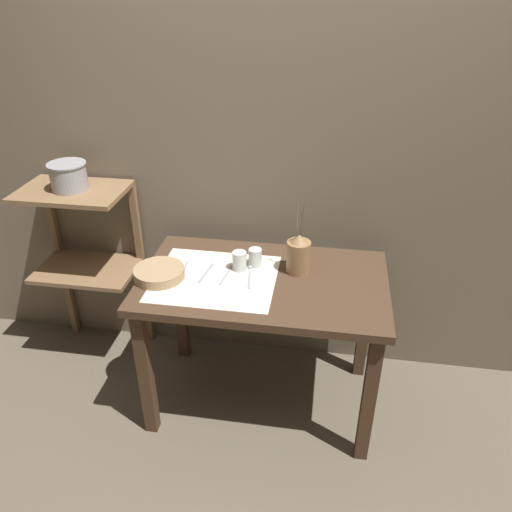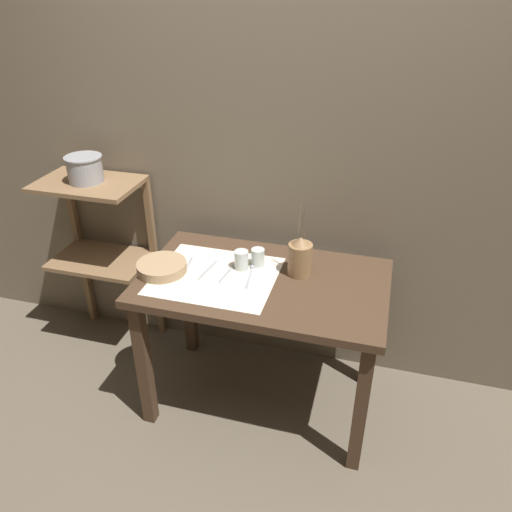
% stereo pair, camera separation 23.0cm
% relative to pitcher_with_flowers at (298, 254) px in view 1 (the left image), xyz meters
% --- Properties ---
extents(ground_plane, '(12.00, 12.00, 0.00)m').
position_rel_pitcher_with_flowers_xyz_m(ground_plane, '(-0.15, -0.09, -0.87)').
color(ground_plane, brown).
extents(stone_wall_back, '(7.00, 0.06, 2.40)m').
position_rel_pitcher_with_flowers_xyz_m(stone_wall_back, '(-0.15, 0.37, 0.33)').
color(stone_wall_back, '#6B5E4C').
rests_on(stone_wall_back, ground_plane).
extents(wooden_table, '(1.17, 0.70, 0.78)m').
position_rel_pitcher_with_flowers_xyz_m(wooden_table, '(-0.15, -0.09, -0.21)').
color(wooden_table, '#422D1E').
rests_on(wooden_table, ground_plane).
extents(wooden_shelf_unit, '(0.54, 0.36, 1.07)m').
position_rel_pitcher_with_flowers_xyz_m(wooden_shelf_unit, '(-1.18, 0.18, -0.11)').
color(wooden_shelf_unit, brown).
rests_on(wooden_shelf_unit, ground_plane).
extents(linen_cloth, '(0.57, 0.49, 0.00)m').
position_rel_pitcher_with_flowers_xyz_m(linen_cloth, '(-0.38, -0.13, -0.09)').
color(linen_cloth, beige).
rests_on(linen_cloth, wooden_table).
extents(pitcher_with_flowers, '(0.11, 0.11, 0.37)m').
position_rel_pitcher_with_flowers_xyz_m(pitcher_with_flowers, '(0.00, 0.00, 0.00)').
color(pitcher_with_flowers, olive).
rests_on(pitcher_with_flowers, wooden_table).
extents(wooden_bowl, '(0.24, 0.24, 0.05)m').
position_rel_pitcher_with_flowers_xyz_m(wooden_bowl, '(-0.64, -0.16, -0.07)').
color(wooden_bowl, '#9E7F5B').
rests_on(wooden_bowl, wooden_table).
extents(glass_tumbler_near, '(0.07, 0.07, 0.09)m').
position_rel_pitcher_with_flowers_xyz_m(glass_tumbler_near, '(-0.28, -0.03, -0.04)').
color(glass_tumbler_near, '#B7C1BC').
rests_on(glass_tumbler_near, wooden_table).
extents(glass_tumbler_far, '(0.07, 0.07, 0.09)m').
position_rel_pitcher_with_flowers_xyz_m(glass_tumbler_far, '(-0.21, 0.02, -0.05)').
color(glass_tumbler_far, '#B7C1BC').
rests_on(glass_tumbler_far, wooden_table).
extents(fork_outer, '(0.03, 0.18, 0.00)m').
position_rel_pitcher_with_flowers_xyz_m(fork_outer, '(-0.54, -0.09, -0.09)').
color(fork_outer, '#939399').
rests_on(fork_outer, wooden_table).
extents(fork_inner, '(0.04, 0.18, 0.00)m').
position_rel_pitcher_with_flowers_xyz_m(fork_inner, '(-0.43, -0.10, -0.09)').
color(fork_inner, '#939399').
rests_on(fork_inner, wooden_table).
extents(knife_center, '(0.03, 0.18, 0.00)m').
position_rel_pitcher_with_flowers_xyz_m(knife_center, '(-0.33, -0.09, -0.09)').
color(knife_center, '#939399').
rests_on(knife_center, wooden_table).
extents(spoon_outer, '(0.04, 0.19, 0.02)m').
position_rel_pitcher_with_flowers_xyz_m(spoon_outer, '(-0.23, -0.05, -0.09)').
color(spoon_outer, '#939399').
rests_on(spoon_outer, wooden_table).
extents(metal_pot_large, '(0.19, 0.19, 0.14)m').
position_rel_pitcher_with_flowers_xyz_m(metal_pot_large, '(-1.18, 0.14, 0.27)').
color(metal_pot_large, '#939399').
rests_on(metal_pot_large, wooden_shelf_unit).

